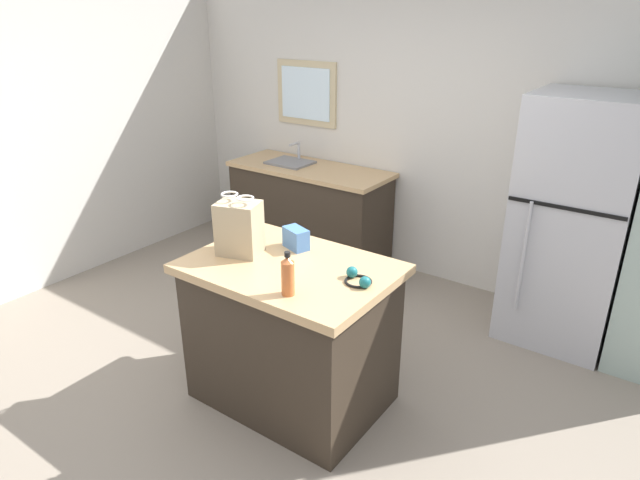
{
  "coord_description": "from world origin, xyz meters",
  "views": [
    {
      "loc": [
        1.89,
        -2.12,
        2.3
      ],
      "look_at": [
        0.1,
        0.41,
        0.98
      ],
      "focal_mm": 31.04,
      "sensor_mm": 36.0,
      "label": 1
    }
  ],
  "objects_px": {
    "refrigerator": "(572,223)",
    "bottle": "(288,276)",
    "small_box": "(296,238)",
    "ear_defenders": "(358,279)",
    "shopping_bag": "(239,228)",
    "kitchen_island": "(291,333)"
  },
  "relations": [
    {
      "from": "shopping_bag",
      "to": "bottle",
      "type": "xyz_separation_m",
      "value": [
        0.55,
        -0.24,
        -0.06
      ]
    },
    {
      "from": "kitchen_island",
      "to": "refrigerator",
      "type": "bearing_deg",
      "value": 56.53
    },
    {
      "from": "small_box",
      "to": "ear_defenders",
      "type": "height_order",
      "value": "small_box"
    },
    {
      "from": "kitchen_island",
      "to": "refrigerator",
      "type": "xyz_separation_m",
      "value": [
        1.15,
        1.74,
        0.42
      ]
    },
    {
      "from": "small_box",
      "to": "ear_defenders",
      "type": "distance_m",
      "value": 0.58
    },
    {
      "from": "shopping_bag",
      "to": "small_box",
      "type": "relative_size",
      "value": 2.2
    },
    {
      "from": "kitchen_island",
      "to": "small_box",
      "type": "bearing_deg",
      "value": 118.8
    },
    {
      "from": "kitchen_island",
      "to": "shopping_bag",
      "type": "height_order",
      "value": "shopping_bag"
    },
    {
      "from": "kitchen_island",
      "to": "ear_defenders",
      "type": "height_order",
      "value": "ear_defenders"
    },
    {
      "from": "refrigerator",
      "to": "bottle",
      "type": "height_order",
      "value": "refrigerator"
    },
    {
      "from": "kitchen_island",
      "to": "bottle",
      "type": "relative_size",
      "value": 4.98
    },
    {
      "from": "shopping_bag",
      "to": "bottle",
      "type": "distance_m",
      "value": 0.61
    },
    {
      "from": "shopping_bag",
      "to": "ear_defenders",
      "type": "xyz_separation_m",
      "value": [
        0.78,
        0.08,
        -0.14
      ]
    },
    {
      "from": "bottle",
      "to": "ear_defenders",
      "type": "relative_size",
      "value": 1.18
    },
    {
      "from": "refrigerator",
      "to": "small_box",
      "type": "distance_m",
      "value": 1.98
    },
    {
      "from": "small_box",
      "to": "ear_defenders",
      "type": "bearing_deg",
      "value": -17.18
    },
    {
      "from": "kitchen_island",
      "to": "shopping_bag",
      "type": "relative_size",
      "value": 3.25
    },
    {
      "from": "bottle",
      "to": "refrigerator",
      "type": "bearing_deg",
      "value": 65.14
    },
    {
      "from": "refrigerator",
      "to": "ear_defenders",
      "type": "bearing_deg",
      "value": -112.73
    },
    {
      "from": "kitchen_island",
      "to": "refrigerator",
      "type": "relative_size",
      "value": 0.66
    },
    {
      "from": "small_box",
      "to": "bottle",
      "type": "relative_size",
      "value": 0.7
    },
    {
      "from": "small_box",
      "to": "bottle",
      "type": "height_order",
      "value": "bottle"
    }
  ]
}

